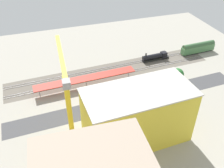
{
  "coord_description": "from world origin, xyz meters",
  "views": [
    {
      "loc": [
        31.79,
        77.08,
        66.21
      ],
      "look_at": [
        6.23,
        -0.83,
        7.25
      ],
      "focal_mm": 40.46,
      "sensor_mm": 36.0,
      "label": 1
    }
  ],
  "objects_px": {
    "locomotive": "(156,57)",
    "passenger_coach": "(198,47)",
    "street_tree_0": "(173,76)",
    "construction_building": "(138,116)",
    "traffic_light": "(147,96)",
    "parked_car_4": "(89,114)",
    "tower_crane": "(68,101)",
    "box_truck_0": "(148,104)",
    "parked_car_0": "(157,99)",
    "parked_car_2": "(125,106)",
    "parked_car_3": "(107,109)",
    "platform_canopy_near": "(86,78)",
    "street_tree_1": "(177,75)",
    "street_tree_2": "(122,85)",
    "parked_car_1": "(141,102)"
  },
  "relations": [
    {
      "from": "traffic_light",
      "to": "locomotive",
      "type": "bearing_deg",
      "value": -122.06
    },
    {
      "from": "platform_canopy_near",
      "to": "passenger_coach",
      "type": "xyz_separation_m",
      "value": [
        -64.39,
        -10.97,
        -0.78
      ]
    },
    {
      "from": "locomotive",
      "to": "tower_crane",
      "type": "height_order",
      "value": "tower_crane"
    },
    {
      "from": "locomotive",
      "to": "traffic_light",
      "type": "distance_m",
      "value": 37.41
    },
    {
      "from": "construction_building",
      "to": "street_tree_0",
      "type": "relative_size",
      "value": 4.5
    },
    {
      "from": "locomotive",
      "to": "parked_car_0",
      "type": "bearing_deg",
      "value": 64.46
    },
    {
      "from": "passenger_coach",
      "to": "parked_car_2",
      "type": "xyz_separation_m",
      "value": [
        53.47,
        30.4,
        -2.36
      ]
    },
    {
      "from": "parked_car_1",
      "to": "street_tree_0",
      "type": "bearing_deg",
      "value": -155.69
    },
    {
      "from": "traffic_light",
      "to": "parked_car_3",
      "type": "bearing_deg",
      "value": -6.51
    },
    {
      "from": "construction_building",
      "to": "tower_crane",
      "type": "distance_m",
      "value": 23.45
    },
    {
      "from": "passenger_coach",
      "to": "traffic_light",
      "type": "distance_m",
      "value": 54.72
    },
    {
      "from": "construction_building",
      "to": "parked_car_2",
      "type": "bearing_deg",
      "value": -98.47
    },
    {
      "from": "parked_car_0",
      "to": "tower_crane",
      "type": "distance_m",
      "value": 43.14
    },
    {
      "from": "street_tree_1",
      "to": "street_tree_2",
      "type": "relative_size",
      "value": 1.08
    },
    {
      "from": "parked_car_3",
      "to": "construction_building",
      "type": "distance_m",
      "value": 19.35
    },
    {
      "from": "parked_car_4",
      "to": "tower_crane",
      "type": "relative_size",
      "value": 0.15
    },
    {
      "from": "parked_car_0",
      "to": "box_truck_0",
      "type": "relative_size",
      "value": 0.5
    },
    {
      "from": "street_tree_0",
      "to": "construction_building",
      "type": "bearing_deg",
      "value": 41.43
    },
    {
      "from": "box_truck_0",
      "to": "street_tree_2",
      "type": "relative_size",
      "value": 1.29
    },
    {
      "from": "box_truck_0",
      "to": "street_tree_0",
      "type": "bearing_deg",
      "value": -147.25
    },
    {
      "from": "traffic_light",
      "to": "parked_car_2",
      "type": "bearing_deg",
      "value": -7.84
    },
    {
      "from": "platform_canopy_near",
      "to": "box_truck_0",
      "type": "distance_m",
      "value": 29.57
    },
    {
      "from": "parked_car_4",
      "to": "box_truck_0",
      "type": "relative_size",
      "value": 0.52
    },
    {
      "from": "locomotive",
      "to": "construction_building",
      "type": "height_order",
      "value": "construction_building"
    },
    {
      "from": "passenger_coach",
      "to": "parked_car_0",
      "type": "distance_m",
      "value": 49.53
    },
    {
      "from": "street_tree_1",
      "to": "street_tree_2",
      "type": "height_order",
      "value": "street_tree_1"
    },
    {
      "from": "parked_car_2",
      "to": "passenger_coach",
      "type": "bearing_deg",
      "value": -150.38
    },
    {
      "from": "parked_car_3",
      "to": "parked_car_2",
      "type": "bearing_deg",
      "value": 175.18
    },
    {
      "from": "parked_car_0",
      "to": "parked_car_1",
      "type": "relative_size",
      "value": 1.0
    },
    {
      "from": "platform_canopy_near",
      "to": "locomotive",
      "type": "distance_m",
      "value": 41.1
    },
    {
      "from": "passenger_coach",
      "to": "street_tree_0",
      "type": "height_order",
      "value": "street_tree_0"
    },
    {
      "from": "parked_car_2",
      "to": "box_truck_0",
      "type": "relative_size",
      "value": 0.52
    },
    {
      "from": "passenger_coach",
      "to": "parked_car_3",
      "type": "bearing_deg",
      "value": 26.24
    },
    {
      "from": "street_tree_0",
      "to": "parked_car_2",
      "type": "bearing_deg",
      "value": 18.07
    },
    {
      "from": "tower_crane",
      "to": "traffic_light",
      "type": "distance_m",
      "value": 36.52
    },
    {
      "from": "locomotive",
      "to": "tower_crane",
      "type": "xyz_separation_m",
      "value": [
        51.55,
        42.43,
        17.21
      ]
    },
    {
      "from": "platform_canopy_near",
      "to": "parked_car_3",
      "type": "height_order",
      "value": "platform_canopy_near"
    },
    {
      "from": "parked_car_0",
      "to": "street_tree_0",
      "type": "xyz_separation_m",
      "value": [
        -11.3,
        -8.06,
        4.0
      ]
    },
    {
      "from": "platform_canopy_near",
      "to": "construction_building",
      "type": "relative_size",
      "value": 1.33
    },
    {
      "from": "locomotive",
      "to": "passenger_coach",
      "type": "distance_m",
      "value": 24.88
    },
    {
      "from": "box_truck_0",
      "to": "traffic_light",
      "type": "xyz_separation_m",
      "value": [
        0.13,
        -1.12,
        2.91
      ]
    },
    {
      "from": "locomotive",
      "to": "passenger_coach",
      "type": "bearing_deg",
      "value": 179.99
    },
    {
      "from": "parked_car_4",
      "to": "street_tree_2",
      "type": "distance_m",
      "value": 19.02
    },
    {
      "from": "street_tree_0",
      "to": "parked_car_0",
      "type": "bearing_deg",
      "value": 35.49
    },
    {
      "from": "construction_building",
      "to": "parked_car_4",
      "type": "bearing_deg",
      "value": -53.38
    },
    {
      "from": "platform_canopy_near",
      "to": "passenger_coach",
      "type": "bearing_deg",
      "value": -170.34
    },
    {
      "from": "construction_building",
      "to": "street_tree_1",
      "type": "xyz_separation_m",
      "value": [
        -29.72,
        -24.37,
        -5.2
      ]
    },
    {
      "from": "locomotive",
      "to": "parked_car_2",
      "type": "relative_size",
      "value": 3.2
    },
    {
      "from": "locomotive",
      "to": "street_tree_1",
      "type": "relative_size",
      "value": 2.0
    },
    {
      "from": "parked_car_3",
      "to": "tower_crane",
      "type": "bearing_deg",
      "value": 38.39
    }
  ]
}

